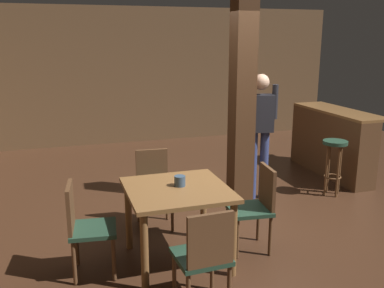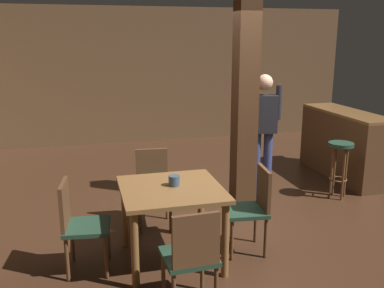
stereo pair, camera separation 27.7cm
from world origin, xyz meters
name	(u,v)px [view 2 (the right image)]	position (x,y,z in m)	size (l,w,h in m)	color
ground_plane	(240,221)	(0.00, 0.00, 0.00)	(10.80, 10.80, 0.00)	#382114
wall_back	(166,75)	(0.00, 4.50, 1.40)	(8.00, 0.10, 2.80)	brown
pillar	(245,100)	(0.27, 0.63, 1.40)	(0.28, 0.28, 2.80)	#422816
dining_table	(171,200)	(-0.99, -0.70, 0.65)	(0.97, 0.97, 0.78)	brown
chair_east	(252,205)	(-0.14, -0.70, 0.51)	(0.46, 0.46, 0.89)	#1E3828
chair_south	(192,255)	(-1.01, -1.55, 0.51)	(0.44, 0.44, 0.89)	#1E3828
chair_west	(78,222)	(-1.88, -0.68, 0.51)	(0.47, 0.47, 0.89)	#1E3828
chair_north	(153,183)	(-1.02, 0.22, 0.51)	(0.45, 0.45, 0.89)	#1E3828
napkin_cup	(174,181)	(-0.95, -0.66, 0.83)	(0.11, 0.11, 0.10)	#33475B
standing_person	(263,128)	(0.54, 0.64, 1.00)	(0.47, 0.26, 1.72)	black
bar_counter	(340,144)	(2.16, 1.26, 0.54)	(0.56, 1.80, 1.06)	brown
bar_stool_near	(340,157)	(1.61, 0.43, 0.59)	(0.34, 0.34, 0.79)	#1E3828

